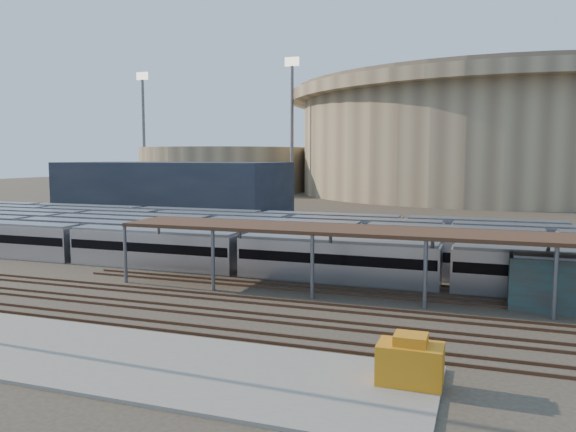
# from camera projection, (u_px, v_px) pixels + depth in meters

# --- Properties ---
(ground) EXTENTS (420.00, 420.00, 0.00)m
(ground) POSITION_uv_depth(u_px,v_px,m) (200.00, 293.00, 45.55)
(ground) COLOR #383026
(ground) RESTS_ON ground
(apron) EXTENTS (50.00, 9.00, 0.20)m
(apron) POSITION_uv_depth(u_px,v_px,m) (3.00, 342.00, 33.12)
(apron) COLOR gray
(apron) RESTS_ON ground
(subway_trains) EXTENTS (127.55, 23.90, 3.60)m
(subway_trains) POSITION_uv_depth(u_px,v_px,m) (304.00, 241.00, 61.72)
(subway_trains) COLOR silver
(subway_trains) RESTS_ON ground
(inspection_shed) EXTENTS (60.30, 6.00, 5.30)m
(inspection_shed) POSITION_uv_depth(u_px,v_px,m) (489.00, 239.00, 41.50)
(inspection_shed) COLOR #5D5E62
(inspection_shed) RESTS_ON ground
(empty_tracks) EXTENTS (170.00, 9.62, 0.18)m
(empty_tracks) POSITION_uv_depth(u_px,v_px,m) (167.00, 307.00, 40.85)
(empty_tracks) COLOR #4C3323
(empty_tracks) RESTS_ON ground
(stadium) EXTENTS (124.00, 124.00, 32.50)m
(stadium) POSITION_uv_depth(u_px,v_px,m) (499.00, 138.00, 166.87)
(stadium) COLOR gray
(stadium) RESTS_ON ground
(secondary_arena) EXTENTS (56.00, 56.00, 14.00)m
(secondary_arena) POSITION_uv_depth(u_px,v_px,m) (226.00, 169.00, 186.58)
(secondary_arena) COLOR gray
(secondary_arena) RESTS_ON ground
(service_building) EXTENTS (42.00, 20.00, 10.00)m
(service_building) POSITION_uv_depth(u_px,v_px,m) (175.00, 188.00, 108.18)
(service_building) COLOR #1E232D
(service_building) RESTS_ON ground
(floodlight_0) EXTENTS (4.00, 1.00, 38.40)m
(floodlight_0) POSITION_uv_depth(u_px,v_px,m) (292.00, 122.00, 156.47)
(floodlight_0) COLOR #5D5E62
(floodlight_0) RESTS_ON ground
(floodlight_1) EXTENTS (4.00, 1.00, 38.40)m
(floodlight_1) POSITION_uv_depth(u_px,v_px,m) (144.00, 127.00, 184.03)
(floodlight_1) COLOR #5D5E62
(floodlight_1) RESTS_ON ground
(floodlight_3) EXTENTS (4.00, 1.00, 38.40)m
(floodlight_3) POSITION_uv_depth(u_px,v_px,m) (392.00, 129.00, 196.76)
(floodlight_3) COLOR #5D5E62
(floodlight_3) RESTS_ON ground
(yellow_equipment) EXTENTS (3.09, 1.93, 1.93)m
(yellow_equipment) POSITION_uv_depth(u_px,v_px,m) (410.00, 364.00, 26.80)
(yellow_equipment) COLOR #C57712
(yellow_equipment) RESTS_ON apron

